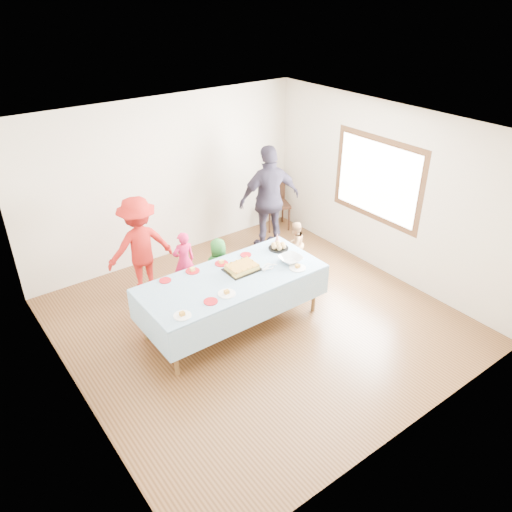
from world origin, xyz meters
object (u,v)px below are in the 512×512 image
Objects in this scene: party_table at (232,280)px; birthday_cake at (242,268)px; adult_left at (140,246)px; dining_chair at (275,198)px.

birthday_cake reaches higher than party_table.
party_table is 1.61× the size of adult_left.
adult_left reaches higher than dining_chair.
adult_left is at bearing 118.93° from birthday_cake.
adult_left is (-0.60, 1.54, 0.05)m from party_table.
adult_left is at bearing 111.45° from party_table.
adult_left is (-0.81, 1.47, -0.04)m from birthday_cake.
party_table is at bearing 116.66° from adult_left.
dining_chair is (2.45, 2.14, -0.15)m from party_table.
dining_chair is (2.24, 2.07, -0.25)m from birthday_cake.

